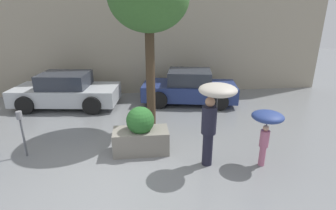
# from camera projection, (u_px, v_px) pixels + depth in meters

# --- Properties ---
(ground_plane) EXTENTS (40.00, 40.00, 0.00)m
(ground_plane) POSITION_uv_depth(u_px,v_px,m) (121.00, 173.00, 6.06)
(ground_plane) COLOR slate
(building_facade) EXTENTS (18.00, 0.30, 6.00)m
(building_facade) POSITION_uv_depth(u_px,v_px,m) (125.00, 25.00, 11.14)
(building_facade) COLOR #9E937F
(building_facade) RESTS_ON ground
(planter_box) EXTENTS (1.44, 0.72, 1.26)m
(planter_box) POSITION_uv_depth(u_px,v_px,m) (141.00, 133.00, 6.82)
(planter_box) COLOR gray
(planter_box) RESTS_ON ground
(person_adult) EXTENTS (0.85, 0.85, 2.04)m
(person_adult) POSITION_uv_depth(u_px,v_px,m) (214.00, 107.00, 5.88)
(person_adult) COLOR #1E1E2D
(person_adult) RESTS_ON ground
(person_child) EXTENTS (0.73, 0.73, 1.35)m
(person_child) POSITION_uv_depth(u_px,v_px,m) (267.00, 122.00, 6.08)
(person_child) COLOR #B76684
(person_child) RESTS_ON ground
(parked_car_near) EXTENTS (4.12, 2.29, 1.33)m
(parked_car_near) POSITION_uv_depth(u_px,v_px,m) (66.00, 91.00, 10.17)
(parked_car_near) COLOR #B7BCC1
(parked_car_near) RESTS_ON ground
(parked_car_far) EXTENTS (3.97, 2.45, 1.33)m
(parked_car_far) POSITION_uv_depth(u_px,v_px,m) (189.00, 88.00, 10.64)
(parked_car_far) COLOR navy
(parked_car_far) RESTS_ON ground
(parking_meter) EXTENTS (0.14, 0.14, 1.23)m
(parking_meter) POSITION_uv_depth(u_px,v_px,m) (21.00, 124.00, 6.49)
(parking_meter) COLOR #595B60
(parking_meter) RESTS_ON ground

